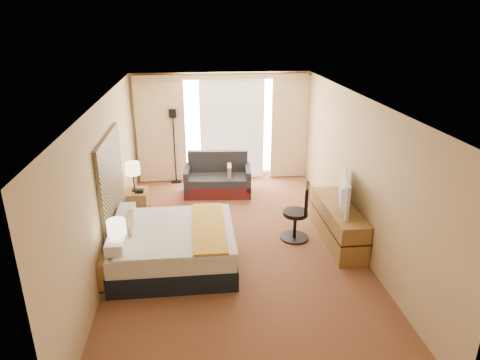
{
  "coord_description": "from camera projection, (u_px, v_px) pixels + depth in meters",
  "views": [
    {
      "loc": [
        -0.64,
        -6.62,
        3.81
      ],
      "look_at": [
        0.11,
        0.4,
        1.1
      ],
      "focal_mm": 32.0,
      "sensor_mm": 36.0,
      "label": 1
    }
  ],
  "objects": [
    {
      "name": "wall_left",
      "position": [
        106.0,
        183.0,
        6.9
      ],
      "size": [
        0.02,
        7.0,
        2.6
      ],
      "primitive_type": "cube",
      "color": "tan",
      "rests_on": "ground"
    },
    {
      "name": "nightstand_left",
      "position": [
        117.0,
        272.0,
        6.31
      ],
      "size": [
        0.45,
        0.52,
        0.55
      ],
      "primitive_type": "cube",
      "color": "olive",
      "rests_on": "floor"
    },
    {
      "name": "desk_chair",
      "position": [
        299.0,
        215.0,
        7.67
      ],
      "size": [
        0.52,
        0.52,
        1.06
      ],
      "rotation": [
        0.0,
        0.0,
        -0.32
      ],
      "color": "black",
      "rests_on": "floor"
    },
    {
      "name": "floor_lamp",
      "position": [
        174.0,
        131.0,
        10.06
      ],
      "size": [
        0.23,
        0.23,
        1.8
      ],
      "color": "black",
      "rests_on": "floor"
    },
    {
      "name": "wall_front",
      "position": [
        274.0,
        314.0,
        3.86
      ],
      "size": [
        4.2,
        0.02,
        2.6
      ],
      "primitive_type": "cube",
      "color": "tan",
      "rests_on": "ground"
    },
    {
      "name": "lamp_left",
      "position": [
        117.0,
        228.0,
        6.09
      ],
      "size": [
        0.26,
        0.26,
        0.56
      ],
      "color": "black",
      "rests_on": "nightstand_left"
    },
    {
      "name": "lamp_right",
      "position": [
        133.0,
        169.0,
        8.37
      ],
      "size": [
        0.28,
        0.28,
        0.59
      ],
      "color": "black",
      "rests_on": "nightstand_right"
    },
    {
      "name": "headboard",
      "position": [
        111.0,
        179.0,
        7.09
      ],
      "size": [
        0.06,
        1.85,
        1.5
      ],
      "primitive_type": "cube",
      "color": "black",
      "rests_on": "wall_left"
    },
    {
      "name": "nightstand_right",
      "position": [
        137.0,
        203.0,
        8.63
      ],
      "size": [
        0.45,
        0.52,
        0.55
      ],
      "primitive_type": "cube",
      "color": "olive",
      "rests_on": "floor"
    },
    {
      "name": "telephone",
      "position": [
        139.0,
        191.0,
        8.44
      ],
      "size": [
        0.17,
        0.13,
        0.06
      ],
      "primitive_type": "cube",
      "rotation": [
        0.0,
        0.0,
        -0.02
      ],
      "color": "black",
      "rests_on": "nightstand_right"
    },
    {
      "name": "tissue_box",
      "position": [
        119.0,
        247.0,
        6.33
      ],
      "size": [
        0.16,
        0.16,
        0.12
      ],
      "primitive_type": "cube",
      "rotation": [
        0.0,
        0.0,
        -0.31
      ],
      "color": "#86ACCF",
      "rests_on": "nightstand_left"
    },
    {
      "name": "wall_right",
      "position": [
        358.0,
        173.0,
        7.32
      ],
      "size": [
        0.02,
        7.0,
        2.6
      ],
      "primitive_type": "cube",
      "color": "tan",
      "rests_on": "ground"
    },
    {
      "name": "floor",
      "position": [
        236.0,
        246.0,
        7.57
      ],
      "size": [
        4.2,
        7.0,
        0.02
      ],
      "primitive_type": "cube",
      "color": "maroon",
      "rests_on": "ground"
    },
    {
      "name": "window",
      "position": [
        232.0,
        126.0,
        10.34
      ],
      "size": [
        2.3,
        0.02,
        2.3
      ],
      "primitive_type": "cube",
      "color": "white",
      "rests_on": "wall_back"
    },
    {
      "name": "wall_back",
      "position": [
        222.0,
        127.0,
        10.35
      ],
      "size": [
        4.2,
        0.02,
        2.6
      ],
      "primitive_type": "cube",
      "color": "tan",
      "rests_on": "ground"
    },
    {
      "name": "bed",
      "position": [
        174.0,
        246.0,
        6.89
      ],
      "size": [
        1.92,
        1.76,
        0.93
      ],
      "color": "black",
      "rests_on": "floor"
    },
    {
      "name": "ceiling",
      "position": [
        235.0,
        99.0,
        6.64
      ],
      "size": [
        4.2,
        7.0,
        0.02
      ],
      "primitive_type": "cube",
      "color": "white",
      "rests_on": "wall_back"
    },
    {
      "name": "curtains",
      "position": [
        222.0,
        124.0,
        10.21
      ],
      "size": [
        4.12,
        0.19,
        2.56
      ],
      "color": "beige",
      "rests_on": "floor"
    },
    {
      "name": "media_dresser",
      "position": [
        338.0,
        223.0,
        7.63
      ],
      "size": [
        0.5,
        1.8,
        0.7
      ],
      "primitive_type": "cube",
      "color": "olive",
      "rests_on": "floor"
    },
    {
      "name": "television",
      "position": [
        340.0,
        193.0,
        7.3
      ],
      "size": [
        0.42,
        1.02,
        0.59
      ],
      "primitive_type": "imported",
      "rotation": [
        0.0,
        0.0,
        1.28
      ],
      "color": "black",
      "rests_on": "media_dresser"
    },
    {
      "name": "loveseat",
      "position": [
        218.0,
        180.0,
        9.76
      ],
      "size": [
        1.54,
        0.91,
        0.93
      ],
      "rotation": [
        0.0,
        0.0,
        -0.08
      ],
      "color": "#4F1716",
      "rests_on": "floor"
    }
  ]
}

